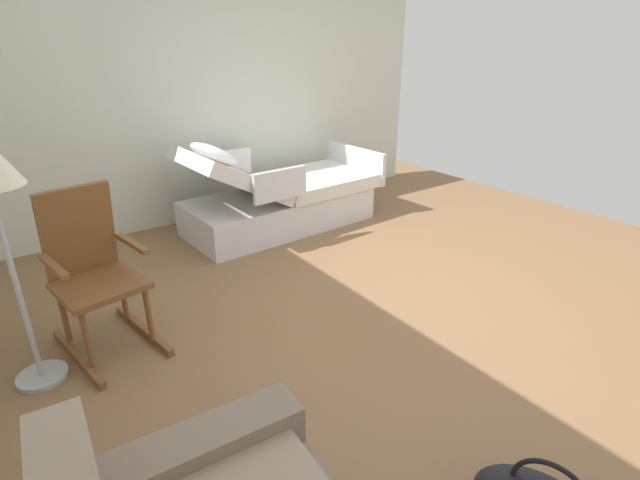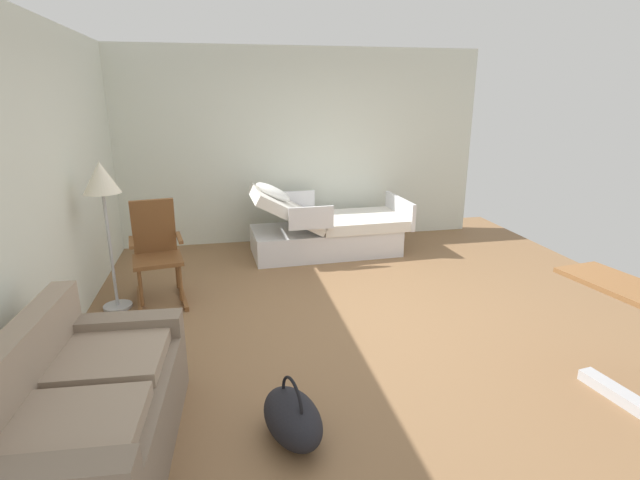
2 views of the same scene
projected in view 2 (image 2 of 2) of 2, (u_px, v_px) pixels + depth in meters
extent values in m
plane|color=olive|center=(346.00, 314.00, 4.75)|extent=(6.61, 6.61, 0.00)
cube|color=silver|center=(39.00, 189.00, 3.86)|extent=(5.49, 0.10, 2.70)
cube|color=silver|center=(300.00, 147.00, 6.88)|extent=(0.10, 5.24, 2.70)
cube|color=silver|center=(325.00, 240.00, 6.53)|extent=(0.95, 1.97, 0.35)
cube|color=white|center=(358.00, 221.00, 6.57)|extent=(0.96, 1.19, 0.14)
cube|color=white|center=(286.00, 209.00, 6.27)|extent=(0.95, 0.94, 0.57)
ellipsoid|color=white|center=(273.00, 192.00, 6.16)|extent=(0.36, 0.50, 0.35)
cube|color=silver|center=(311.00, 218.00, 5.86)|extent=(0.06, 0.56, 0.28)
cube|color=silver|center=(295.00, 201.00, 6.79)|extent=(0.06, 0.56, 0.28)
cube|color=silver|center=(400.00, 210.00, 6.67)|extent=(0.95, 0.09, 0.36)
cylinder|color=black|center=(271.00, 262.00, 6.04)|extent=(0.10, 0.10, 0.10)
cylinder|color=black|center=(263.00, 246.00, 6.71)|extent=(0.10, 0.10, 0.10)
cylinder|color=black|center=(390.00, 253.00, 6.41)|extent=(0.10, 0.10, 0.10)
cylinder|color=black|center=(371.00, 238.00, 7.08)|extent=(0.10, 0.10, 0.10)
cube|color=#7D6C5C|center=(94.00, 430.00, 2.77)|extent=(1.65, 0.95, 0.45)
cube|color=gray|center=(72.00, 434.00, 2.35)|extent=(0.71, 0.69, 0.10)
cube|color=gray|center=(112.00, 356.00, 3.05)|extent=(0.71, 0.69, 0.10)
cube|color=gray|center=(16.00, 370.00, 2.60)|extent=(1.61, 0.26, 0.40)
cube|color=#7D6C5C|center=(123.00, 355.00, 3.42)|extent=(0.23, 0.86, 0.60)
cube|color=brown|center=(140.00, 301.00, 4.97)|extent=(0.76, 0.17, 0.05)
cube|color=brown|center=(183.00, 295.00, 5.12)|extent=(0.76, 0.17, 0.05)
cylinder|color=brown|center=(181.00, 282.00, 4.88)|extent=(0.04, 0.04, 0.40)
cylinder|color=brown|center=(140.00, 287.00, 4.75)|extent=(0.04, 0.04, 0.40)
cylinder|color=brown|center=(177.00, 270.00, 5.21)|extent=(0.04, 0.04, 0.40)
cylinder|color=brown|center=(139.00, 275.00, 5.08)|extent=(0.04, 0.04, 0.40)
cube|color=brown|center=(158.00, 260.00, 4.92)|extent=(0.53, 0.55, 0.04)
cube|color=brown|center=(154.00, 227.00, 5.01)|extent=(0.19, 0.45, 0.60)
cube|color=brown|center=(179.00, 238.00, 4.92)|extent=(0.39, 0.11, 0.03)
cube|color=brown|center=(131.00, 242.00, 4.76)|extent=(0.39, 0.11, 0.03)
cylinder|color=#B2B5BA|center=(118.00, 306.00, 4.88)|extent=(0.28, 0.28, 0.03)
cylinder|color=#B2B5BA|center=(111.00, 251.00, 4.71)|extent=(0.03, 0.03, 1.15)
cone|color=silver|center=(101.00, 177.00, 4.50)|extent=(0.34, 0.34, 0.30)
cube|color=#B2B5BA|center=(619.00, 395.00, 3.40)|extent=(0.61, 0.20, 0.08)
cylinder|color=black|center=(588.00, 377.00, 3.64)|extent=(0.07, 0.07, 0.06)
cube|color=brown|center=(621.00, 285.00, 3.30)|extent=(0.85, 0.51, 0.04)
ellipsoid|color=black|center=(292.00, 418.00, 2.99)|extent=(0.62, 0.45, 0.30)
torus|color=black|center=(292.00, 400.00, 2.95)|extent=(0.30, 0.10, 0.30)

